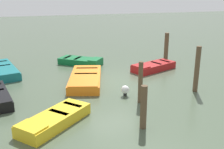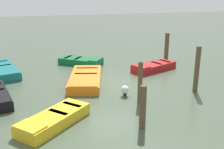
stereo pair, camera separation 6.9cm
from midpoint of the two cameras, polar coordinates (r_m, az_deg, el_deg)
ground_plane at (r=13.85m, az=-0.14°, el=-1.38°), size 80.00×80.00×0.00m
rowboat_green at (r=17.03m, az=-6.79°, el=2.85°), size 2.79×2.55×0.46m
rowboat_yellow at (r=9.59m, az=-12.37°, el=-9.31°), size 2.77×2.65×0.46m
rowboat_red at (r=15.86m, az=8.70°, el=1.68°), size 2.97×2.02×0.46m
rowboat_teal at (r=16.22m, az=-22.35°, el=0.90°), size 2.08×3.94×0.46m
rowboat_orange at (r=13.58m, az=-5.81°, el=-0.89°), size 2.43×3.98×0.46m
mooring_piling_near_left at (r=12.72m, az=17.51°, el=1.07°), size 0.22×0.22×2.12m
mooring_piling_near_right at (r=10.99m, az=5.90°, el=-1.72°), size 0.19×0.19×1.75m
mooring_piling_mid_right at (r=9.01m, az=6.53°, el=-6.96°), size 0.22×0.22×1.53m
mooring_piling_far_left at (r=17.85m, az=11.39°, el=5.70°), size 0.27×0.27×1.88m
marker_buoy at (r=11.83m, az=2.65°, el=-3.29°), size 0.36×0.36×0.48m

